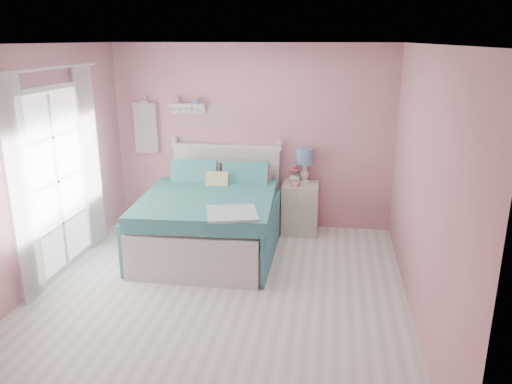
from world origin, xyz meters
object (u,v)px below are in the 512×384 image
(vase, at_px, (294,177))
(table_lamp, at_px, (305,159))
(nightstand, at_px, (300,208))
(teacup, at_px, (295,184))
(bed, at_px, (211,220))

(vase, bearing_deg, table_lamp, 30.54)
(nightstand, relative_size, table_lamp, 1.48)
(teacup, bearing_deg, vase, 100.18)
(teacup, bearing_deg, nightstand, 65.75)
(nightstand, distance_m, vase, 0.45)
(table_lamp, xyz_separation_m, teacup, (-0.10, -0.25, -0.30))
(table_lamp, xyz_separation_m, vase, (-0.13, -0.08, -0.25))
(bed, relative_size, vase, 12.72)
(vase, bearing_deg, bed, -141.40)
(nightstand, bearing_deg, bed, -144.82)
(vase, relative_size, teacup, 1.60)
(bed, relative_size, table_lamp, 4.36)
(vase, bearing_deg, nightstand, -16.63)
(teacup, bearing_deg, bed, -148.53)
(table_lamp, relative_size, teacup, 4.67)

